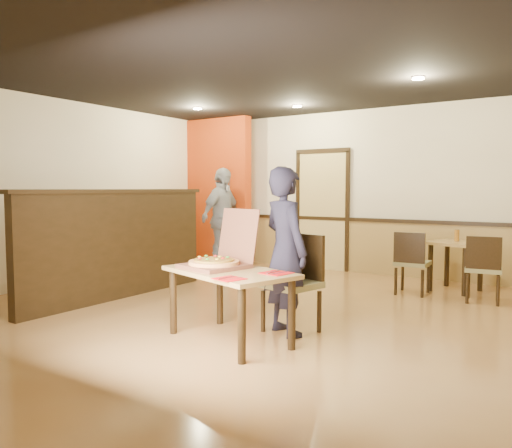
{
  "coord_description": "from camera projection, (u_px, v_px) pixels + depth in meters",
  "views": [
    {
      "loc": [
        3.13,
        -4.68,
        1.46
      ],
      "look_at": [
        0.05,
        0.0,
        1.06
      ],
      "focal_mm": 35.0,
      "sensor_mm": 36.0,
      "label": 1
    }
  ],
  "objects": [
    {
      "name": "floor",
      "position": [
        253.0,
        316.0,
        5.71
      ],
      "size": [
        7.0,
        7.0,
        0.0
      ],
      "primitive_type": "plane",
      "color": "#AF7D44",
      "rests_on": "ground"
    },
    {
      "name": "ceiling",
      "position": [
        252.0,
        67.0,
        5.51
      ],
      "size": [
        7.0,
        7.0,
        0.0
      ],
      "primitive_type": "plane",
      "rotation": [
        3.14,
        0.0,
        0.0
      ],
      "color": "black",
      "rests_on": "wall_back"
    },
    {
      "name": "wall_back",
      "position": [
        366.0,
        192.0,
        8.53
      ],
      "size": [
        7.0,
        0.0,
        7.0
      ],
      "primitive_type": "plane",
      "rotation": [
        1.57,
        0.0,
        0.0
      ],
      "color": "#F9ECC3",
      "rests_on": "floor"
    },
    {
      "name": "wall_left",
      "position": [
        60.0,
        192.0,
        7.53
      ],
      "size": [
        0.0,
        7.0,
        7.0
      ],
      "primitive_type": "plane",
      "rotation": [
        1.57,
        0.0,
        1.57
      ],
      "color": "#F9ECC3",
      "rests_on": "floor"
    },
    {
      "name": "wainscot_back",
      "position": [
        364.0,
        247.0,
        8.57
      ],
      "size": [
        7.0,
        0.04,
        0.9
      ],
      "primitive_type": "cube",
      "color": "olive",
      "rests_on": "floor"
    },
    {
      "name": "chair_rail_back",
      "position": [
        364.0,
        220.0,
        8.52
      ],
      "size": [
        7.0,
        0.06,
        0.06
      ],
      "primitive_type": "cube",
      "color": "black",
      "rests_on": "wall_back"
    },
    {
      "name": "back_door",
      "position": [
        322.0,
        211.0,
        8.96
      ],
      "size": [
        0.9,
        0.06,
        2.1
      ],
      "primitive_type": "cube",
      "color": "#DABF70",
      "rests_on": "wall_back"
    },
    {
      "name": "booth_partition",
      "position": [
        119.0,
        243.0,
        6.59
      ],
      "size": [
        0.2,
        3.1,
        1.44
      ],
      "color": "black",
      "rests_on": "floor"
    },
    {
      "name": "red_accent_panel",
      "position": [
        214.0,
        191.0,
        9.7
      ],
      "size": [
        1.6,
        0.2,
        2.78
      ],
      "primitive_type": "cube",
      "color": "#AD340C",
      "rests_on": "floor"
    },
    {
      "name": "spot_a",
      "position": [
        198.0,
        109.0,
        8.28
      ],
      "size": [
        0.14,
        0.14,
        0.02
      ],
      "primitive_type": "cylinder",
      "color": "#FFD7B2",
      "rests_on": "ceiling"
    },
    {
      "name": "spot_b",
      "position": [
        297.0,
        106.0,
        8.04
      ],
      "size": [
        0.14,
        0.14,
        0.02
      ],
      "primitive_type": "cylinder",
      "color": "#FFD7B2",
      "rests_on": "ceiling"
    },
    {
      "name": "spot_c",
      "position": [
        418.0,
        78.0,
        6.0
      ],
      "size": [
        0.14,
        0.14,
        0.02
      ],
      "primitive_type": "cylinder",
      "color": "#FFD7B2",
      "rests_on": "ceiling"
    },
    {
      "name": "main_table",
      "position": [
        229.0,
        281.0,
        4.72
      ],
      "size": [
        1.44,
        1.08,
        0.69
      ],
      "rotation": [
        0.0,
        0.0,
        -0.3
      ],
      "color": "#B18B4A",
      "rests_on": "floor"
    },
    {
      "name": "diner_chair",
      "position": [
        296.0,
        279.0,
        5.08
      ],
      "size": [
        0.59,
        0.59,
        0.99
      ],
      "rotation": [
        0.0,
        0.0,
        -0.24
      ],
      "color": "olive",
      "rests_on": "floor"
    },
    {
      "name": "side_chair_left",
      "position": [
        411.0,
        260.0,
        6.8
      ],
      "size": [
        0.45,
        0.45,
        0.87
      ],
      "rotation": [
        0.0,
        0.0,
        3.18
      ],
      "color": "olive",
      "rests_on": "floor"
    },
    {
      "name": "side_chair_right",
      "position": [
        483.0,
        266.0,
        6.31
      ],
      "size": [
        0.48,
        0.48,
        0.86
      ],
      "rotation": [
        0.0,
        0.0,
        3.28
      ],
      "color": "olive",
      "rests_on": "floor"
    },
    {
      "name": "side_table",
      "position": [
        456.0,
        254.0,
        7.07
      ],
      "size": [
        0.79,
        0.79,
        0.7
      ],
      "rotation": [
        0.0,
        0.0,
        -0.24
      ],
      "color": "#B18B4A",
      "rests_on": "floor"
    },
    {
      "name": "diner",
      "position": [
        286.0,
        251.0,
        4.96
      ],
      "size": [
        0.73,
        0.64,
        1.67
      ],
      "primitive_type": "imported",
      "rotation": [
        0.0,
        0.0,
        2.65
      ],
      "color": "black",
      "rests_on": "floor"
    },
    {
      "name": "passerby",
      "position": [
        222.0,
        218.0,
        8.98
      ],
      "size": [
        0.47,
        1.08,
        1.83
      ],
      "primitive_type": "imported",
      "rotation": [
        0.0,
        0.0,
        1.59
      ],
      "color": "gray",
      "rests_on": "floor"
    },
    {
      "name": "pizza_box",
      "position": [
        219.0,
        260.0,
        4.86
      ],
      "size": [
        0.66,
        0.73,
        0.56
      ],
      "rotation": [
        0.0,
        0.0,
        -0.23
      ],
      "color": "brown",
      "rests_on": "main_table"
    },
    {
      "name": "pizza",
      "position": [
        214.0,
        262.0,
        4.82
      ],
      "size": [
        0.56,
        0.56,
        0.03
      ],
      "primitive_type": "cylinder",
      "rotation": [
        0.0,
        0.0,
        0.16
      ],
      "color": "#F2A758",
      "rests_on": "pizza_box"
    },
    {
      "name": "napkin_near",
      "position": [
        229.0,
        279.0,
        4.24
      ],
      "size": [
        0.28,
        0.28,
        0.01
      ],
      "rotation": [
        0.0,
        0.0,
        -0.25
      ],
      "color": "red",
      "rests_on": "main_table"
    },
    {
      "name": "napkin_far",
      "position": [
        276.0,
        273.0,
        4.53
      ],
      "size": [
        0.27,
        0.27,
        0.01
      ],
      "rotation": [
        0.0,
        0.0,
        -0.17
      ],
      "color": "red",
      "rests_on": "main_table"
    },
    {
      "name": "condiment",
      "position": [
        457.0,
        235.0,
        7.12
      ],
      "size": [
        0.07,
        0.07,
        0.16
      ],
      "primitive_type": "cylinder",
      "color": "#995F1B",
      "rests_on": "side_table"
    }
  ]
}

